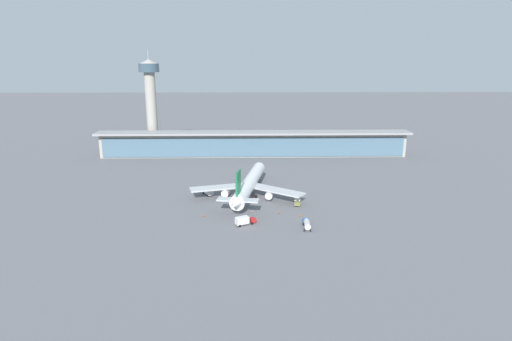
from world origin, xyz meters
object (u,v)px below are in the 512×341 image
service_truck_mid_apron_red (244,220)px  safety_cone_bravo (278,212)px  control_tower (151,98)px  safety_cone_alpha (252,212)px  airliner_on_stand (249,184)px  safety_cone_charlie (203,216)px  safety_cone_delta (300,215)px  service_truck_near_nose_blue (208,191)px  service_truck_under_wing_blue (307,224)px  service_truck_by_tail_olive (297,200)px

service_truck_mid_apron_red → safety_cone_bravo: bearing=41.3°
service_truck_mid_apron_red → control_tower: bearing=115.4°
safety_cone_alpha → safety_cone_bravo: 10.11m
airliner_on_stand → safety_cone_charlie: size_ratio=89.41×
airliner_on_stand → safety_cone_charlie: (-17.20, -23.59, -4.95)m
service_truck_mid_apron_red → safety_cone_bravo: size_ratio=10.74×
safety_cone_delta → service_truck_mid_apron_red: bearing=-158.5°
service_truck_near_nose_blue → safety_cone_alpha: size_ratio=10.69×
service_truck_under_wing_blue → service_truck_mid_apron_red: size_ratio=1.16×
service_truck_mid_apron_red → safety_cone_delta: 22.22m
service_truck_mid_apron_red → safety_cone_delta: bearing=21.5°
airliner_on_stand → safety_cone_bravo: size_ratio=89.41×
service_truck_near_nose_blue → safety_cone_charlie: 25.66m
safety_cone_charlie → safety_cone_delta: bearing=-0.4°
service_truck_under_wing_blue → safety_cone_alpha: bearing=140.1°
safety_cone_charlie → safety_cone_delta: 35.96m
service_truck_by_tail_olive → control_tower: size_ratio=0.12×
safety_cone_delta → safety_cone_alpha: bearing=167.2°
service_truck_by_tail_olive → control_tower: bearing=128.6°
service_truck_near_nose_blue → safety_cone_bravo: service_truck_near_nose_blue is taller
service_truck_under_wing_blue → safety_cone_alpha: service_truck_under_wing_blue is taller
service_truck_near_nose_blue → service_truck_under_wing_blue: size_ratio=0.86×
safety_cone_alpha → airliner_on_stand: bearing=92.5°
service_truck_under_wing_blue → safety_cone_alpha: (-18.70, 15.61, -1.39)m
service_truck_mid_apron_red → control_tower: control_tower is taller
service_truck_mid_apron_red → control_tower: (-56.73, 119.41, 31.86)m
service_truck_under_wing_blue → safety_cone_charlie: bearing=162.2°
safety_cone_alpha → safety_cone_delta: size_ratio=1.00×
service_truck_under_wing_blue → service_truck_by_tail_olive: (-0.27, 25.31, -0.02)m
service_truck_under_wing_blue → service_truck_mid_apron_red: bearing=170.9°
service_truck_near_nose_blue → service_truck_mid_apron_red: same height
service_truck_by_tail_olive → safety_cone_delta: (-0.54, -13.75, -1.37)m
service_truck_under_wing_blue → service_truck_mid_apron_red: service_truck_mid_apron_red is taller
airliner_on_stand → service_truck_by_tail_olive: (19.30, -10.11, -3.58)m
safety_cone_bravo → safety_cone_delta: same height
service_truck_mid_apron_red → control_tower: 135.98m
safety_cone_charlie → safety_cone_alpha: bearing=11.8°
service_truck_under_wing_blue → safety_cone_delta: service_truck_under_wing_blue is taller
service_truck_by_tail_olive → safety_cone_charlie: bearing=-159.7°
service_truck_near_nose_blue → control_tower: 99.98m
service_truck_mid_apron_red → service_truck_by_tail_olive: (21.18, 21.89, 0.00)m
airliner_on_stand → service_truck_by_tail_olive: bearing=-27.7°
service_truck_by_tail_olive → safety_cone_charlie: 38.94m
safety_cone_alpha → safety_cone_charlie: 18.47m
safety_cone_charlie → safety_cone_delta: same height
service_truck_near_nose_blue → service_truck_mid_apron_red: size_ratio=0.99×
safety_cone_alpha → safety_cone_delta: bearing=-12.8°
service_truck_near_nose_blue → safety_cone_bravo: (28.43, -22.77, -1.37)m
service_truck_mid_apron_red → safety_cone_charlie: size_ratio=10.74×
service_truck_under_wing_blue → service_truck_near_nose_blue: bearing=134.7°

